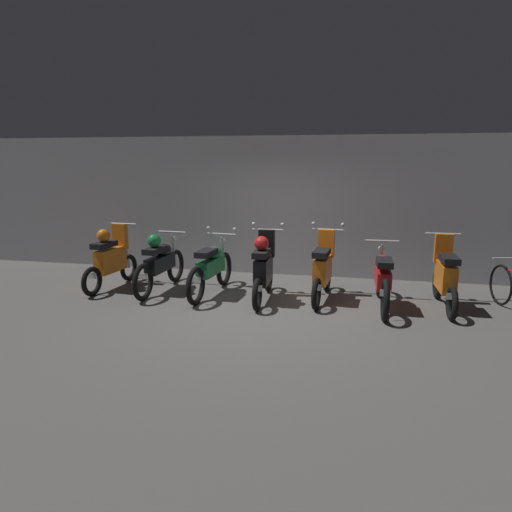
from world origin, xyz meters
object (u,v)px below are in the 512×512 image
Objects in this scene: motorbike_slot_2 at (211,267)px; motorbike_slot_3 at (264,268)px; motorbike_slot_6 at (445,277)px; motorbike_slot_4 at (323,269)px; motorbike_slot_5 at (383,278)px; motorbike_slot_1 at (160,263)px; motorbike_slot_0 at (111,258)px.

motorbike_slot_2 is 1.00m from motorbike_slot_3.
motorbike_slot_6 reaches higher than motorbike_slot_2.
motorbike_slot_4 reaches higher than motorbike_slot_5.
motorbike_slot_6 is at bearing 0.37° from motorbike_slot_2.
motorbike_slot_2 is 1.16× the size of motorbike_slot_3.
motorbike_slot_4 is (1.97, 0.10, 0.04)m from motorbike_slot_2.
motorbike_slot_6 is at bearing -0.03° from motorbike_slot_1.
motorbike_slot_4 is (0.99, 0.26, -0.04)m from motorbike_slot_3.
motorbike_slot_6 reaches higher than motorbike_slot_1.
motorbike_slot_1 is at bearing 0.07° from motorbike_slot_0.
motorbike_slot_3 is at bearing -165.33° from motorbike_slot_4.
motorbike_slot_1 is at bearing 178.40° from motorbike_slot_2.
motorbike_slot_5 is at bearing -2.94° from motorbike_slot_2.
motorbike_slot_4 is at bearing 3.03° from motorbike_slot_2.
motorbike_slot_2 is 1.00× the size of motorbike_slot_5.
motorbike_slot_6 is (1.97, -0.08, -0.00)m from motorbike_slot_4.
motorbike_slot_0 is 1.00× the size of motorbike_slot_3.
motorbike_slot_1 is 4.92m from motorbike_slot_6.
motorbike_slot_0 is 3.94m from motorbike_slot_4.
motorbike_slot_6 is at bearing -2.30° from motorbike_slot_4.
motorbike_slot_0 is at bearing 176.49° from motorbike_slot_3.
motorbike_slot_0 is at bearing 179.99° from motorbike_slot_6.
motorbike_slot_1 is at bearing 177.40° from motorbike_slot_5.
motorbike_slot_5 is at bearing -2.60° from motorbike_slot_1.
motorbike_slot_5 is (3.94, -0.18, -0.04)m from motorbike_slot_1.
motorbike_slot_0 reaches higher than motorbike_slot_5.
motorbike_slot_1 is 1.00× the size of motorbike_slot_5.
motorbike_slot_2 is at bearing -176.97° from motorbike_slot_4.
motorbike_slot_6 is at bearing 3.48° from motorbike_slot_3.
motorbike_slot_1 is 1.16× the size of motorbike_slot_4.
motorbike_slot_6 is at bearing 10.18° from motorbike_slot_5.
motorbike_slot_0 is 1.00× the size of motorbike_slot_6.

